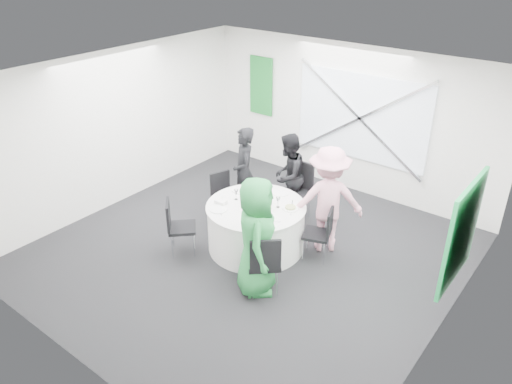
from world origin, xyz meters
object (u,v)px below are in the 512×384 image
Objects in this scene: person_woman_pink at (328,200)px; clear_water_bottle at (244,199)px; chair_back_left at (223,193)px; person_woman_green at (256,237)px; person_man_back_left at (244,172)px; person_man_back at (288,176)px; chair_front_right at (264,260)px; chair_front_left at (176,223)px; green_water_bottle at (269,202)px; chair_back at (298,186)px; chair_back_right at (322,230)px; banquet_table at (256,227)px.

person_woman_pink reaches higher than clear_water_bottle.
chair_back_left is 0.49× the size of person_woman_green.
person_man_back is (0.62, 0.45, -0.05)m from person_man_back_left.
person_woman_green reaches higher than chair_front_right.
chair_front_right reaches higher than chair_front_left.
person_woman_green is at bearing -63.51° from green_water_bottle.
chair_back reaches higher than chair_back_left.
person_man_back_left is 1.07× the size of person_man_back.
chair_back is 3.67× the size of clear_water_bottle.
person_man_back_left is at bearing -46.07° from chair_front_left.
chair_front_right is 1.57m from person_woman_pink.
green_water_bottle reaches higher than chair_front_left.
person_woman_green reaches higher than chair_back_left.
person_woman_pink reaches higher than chair_back.
person_woman_pink reaches higher than green_water_bottle.
chair_back_right is at bearing -41.98° from chair_back.
green_water_bottle reaches higher than clear_water_bottle.
chair_front_left is 1.11m from clear_water_bottle.
chair_back_right is at bearing 45.17° from person_man_back.
person_man_back_left is at bearing 138.58° from banquet_table.
chair_back_right is at bearing 19.89° from banquet_table.
chair_back_left reaches higher than banquet_table.
person_woman_pink is at bearing -32.98° from chair_back.
chair_back_left is 2.01m from chair_back_right.
banquet_table is 1.27m from person_man_back.
chair_back_left is at bearing -38.20° from chair_front_left.
clear_water_bottle is at bearing -152.62° from banquet_table.
person_woman_green is at bearing 12.99° from person_man_back.
chair_back is at bearing 83.82° from clear_water_bottle.
chair_back reaches higher than chair_front_left.
person_woman_green is at bearing -55.10° from chair_front_right.
person_man_back_left is at bearing 129.13° from clear_water_bottle.
green_water_bottle is at bearing 10.84° from banquet_table.
chair_back_left is at bearing -110.61° from chair_back_right.
person_man_back_left is (-1.83, 0.38, 0.30)m from chair_back_right.
person_woman_green is at bearing -133.26° from chair_front_left.
banquet_table is 1.78× the size of chair_back_right.
chair_back_right is at bearing 22.28° from green_water_bottle.
chair_back_left is at bearing -55.36° from person_man_back.
banquet_table is at bearing 0.00° from person_woman_pink.
person_woman_pink is (1.09, -0.51, 0.11)m from person_man_back.
person_woman_green reaches higher than person_man_back_left.
chair_back is 0.67× the size of person_man_back.
person_man_back is 4.99× the size of green_water_bottle.
chair_back is (-0.02, 1.24, 0.22)m from banquet_table.
person_woman_pink is at bearing 43.96° from green_water_bottle.
chair_front_right is at bearing -2.74° from person_man_back_left.
clear_water_bottle is (-1.04, -0.76, 0.00)m from person_woman_pink.
chair_front_right is at bearing -134.53° from chair_front_left.
chair_back_right is 1.29m from clear_water_bottle.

